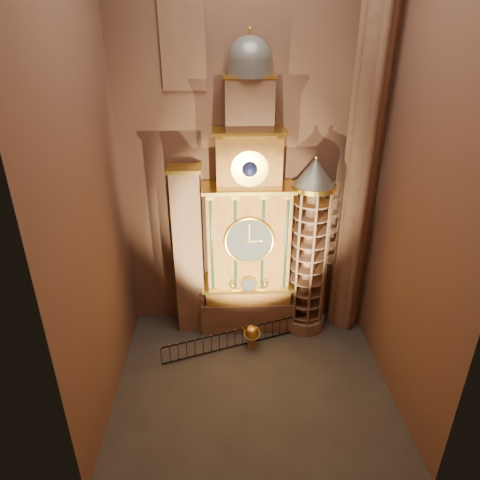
{
  "coord_description": "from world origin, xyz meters",
  "views": [
    {
      "loc": [
        -1.36,
        -16.95,
        16.54
      ],
      "look_at": [
        -0.54,
        3.0,
        6.83
      ],
      "focal_mm": 32.0,
      "sensor_mm": 36.0,
      "label": 1
    }
  ],
  "objects_px": {
    "astronomical_clock": "(248,227)",
    "celestial_globe": "(252,335)",
    "portrait_tower": "(189,252)",
    "iron_railing": "(239,338)",
    "stair_turret": "(309,250)"
  },
  "relations": [
    {
      "from": "stair_turret",
      "to": "celestial_globe",
      "type": "relative_size",
      "value": 7.67
    },
    {
      "from": "portrait_tower",
      "to": "iron_railing",
      "type": "xyz_separation_m",
      "value": [
        2.79,
        -2.17,
        -4.51
      ]
    },
    {
      "from": "iron_railing",
      "to": "portrait_tower",
      "type": "bearing_deg",
      "value": 142.07
    },
    {
      "from": "astronomical_clock",
      "to": "iron_railing",
      "type": "bearing_deg",
      "value": -105.85
    },
    {
      "from": "astronomical_clock",
      "to": "celestial_globe",
      "type": "distance_m",
      "value": 6.25
    },
    {
      "from": "astronomical_clock",
      "to": "portrait_tower",
      "type": "relative_size",
      "value": 1.64
    },
    {
      "from": "portrait_tower",
      "to": "iron_railing",
      "type": "bearing_deg",
      "value": -37.93
    },
    {
      "from": "astronomical_clock",
      "to": "stair_turret",
      "type": "relative_size",
      "value": 1.55
    },
    {
      "from": "celestial_globe",
      "to": "iron_railing",
      "type": "xyz_separation_m",
      "value": [
        -0.75,
        0.08,
        -0.21
      ]
    },
    {
      "from": "astronomical_clock",
      "to": "celestial_globe",
      "type": "xyz_separation_m",
      "value": [
        0.14,
        -2.23,
        -5.83
      ]
    },
    {
      "from": "portrait_tower",
      "to": "stair_turret",
      "type": "distance_m",
      "value": 6.91
    },
    {
      "from": "celestial_globe",
      "to": "iron_railing",
      "type": "distance_m",
      "value": 0.79
    },
    {
      "from": "portrait_tower",
      "to": "celestial_globe",
      "type": "relative_size",
      "value": 7.24
    },
    {
      "from": "celestial_globe",
      "to": "iron_railing",
      "type": "relative_size",
      "value": 0.16
    },
    {
      "from": "portrait_tower",
      "to": "stair_turret",
      "type": "height_order",
      "value": "stair_turret"
    }
  ]
}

